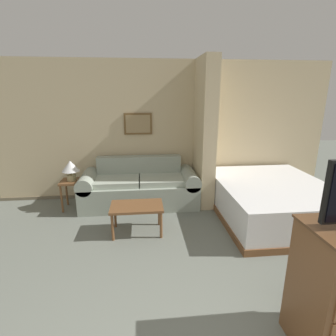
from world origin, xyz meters
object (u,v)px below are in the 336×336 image
object	(u,v)px
bed	(271,199)
couch	(140,188)
table_lamp	(71,168)
coffee_table	(137,209)

from	to	relation	value
bed	couch	bearing A→B (deg)	162.12
couch	bed	world-z (taller)	couch
couch	table_lamp	bearing A→B (deg)	-176.99
bed	coffee_table	bearing A→B (deg)	-171.46
table_lamp	bed	xyz separation A→B (m)	(3.37, -0.64, -0.46)
couch	bed	xyz separation A→B (m)	(2.19, -0.71, -0.03)
couch	table_lamp	xyz separation A→B (m)	(-1.18, -0.06, 0.44)
coffee_table	table_lamp	bearing A→B (deg)	139.38
bed	table_lamp	bearing A→B (deg)	169.18
coffee_table	table_lamp	distance (m)	1.55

